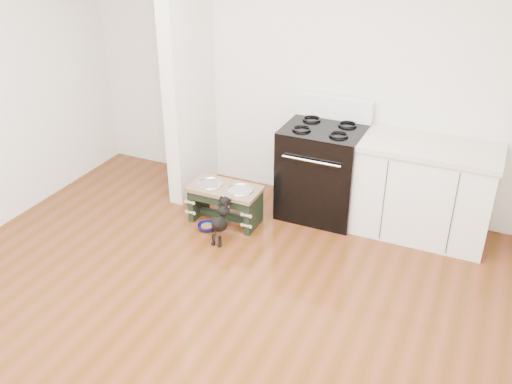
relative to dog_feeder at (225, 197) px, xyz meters
name	(u,v)px	position (x,y,z in m)	size (l,w,h in m)	color
ground	(192,339)	(0.54, -1.60, -0.27)	(5.00, 5.00, 0.00)	#4C2A0D
room_shell	(177,134)	(0.54, -1.60, 1.35)	(5.00, 5.00, 5.00)	silver
partition_wall	(188,67)	(-0.63, 0.50, 1.08)	(0.15, 0.80, 2.70)	silver
oven_range	(322,170)	(0.79, 0.56, 0.21)	(0.76, 0.69, 1.14)	black
cabinet_run	(424,191)	(1.77, 0.58, 0.18)	(1.24, 0.64, 0.91)	white
dog_feeder	(225,197)	(0.00, 0.00, 0.00)	(0.69, 0.37, 0.39)	black
puppy	(221,219)	(0.12, -0.32, -0.04)	(0.12, 0.36, 0.42)	black
floor_bowl	(207,227)	(-0.09, -0.21, -0.24)	(0.23, 0.23, 0.06)	#0B0D4E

